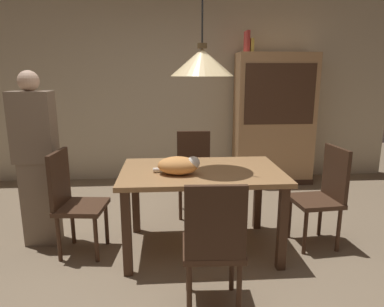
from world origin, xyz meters
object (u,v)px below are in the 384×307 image
at_px(chair_far_back, 194,169).
at_px(person_standing, 37,160).
at_px(hutch_bookcase, 274,122).
at_px(book_red_tall, 247,42).
at_px(chair_left_side, 72,198).
at_px(dining_table, 201,181).
at_px(chair_right_side, 324,192).
at_px(cat_sleeping, 179,165).
at_px(book_yellow_short, 251,46).
at_px(chair_near_front, 214,242).
at_px(pendant_lamp, 202,62).

relative_size(chair_far_back, person_standing, 0.58).
distance_m(hutch_bookcase, book_red_tall, 1.18).
height_order(chair_far_back, chair_left_side, same).
distance_m(dining_table, hutch_bookcase, 2.32).
bearing_deg(chair_right_side, chair_left_side, 179.98).
distance_m(chair_left_side, cat_sleeping, 0.99).
height_order(chair_far_back, book_yellow_short, book_yellow_short).
distance_m(chair_near_front, pendant_lamp, 1.45).
height_order(dining_table, chair_far_back, chair_far_back).
relative_size(dining_table, book_red_tall, 5.00).
distance_m(book_yellow_short, person_standing, 3.12).
bearing_deg(chair_near_front, pendant_lamp, 89.80).
xyz_separation_m(book_yellow_short, person_standing, (-2.34, -1.72, -1.14)).
height_order(chair_far_back, chair_near_front, same).
distance_m(chair_far_back, chair_right_side, 1.42).
relative_size(dining_table, chair_left_side, 1.51).
bearing_deg(chair_left_side, chair_far_back, 37.61).
bearing_deg(book_red_tall, person_standing, -142.93).
bearing_deg(chair_right_side, cat_sleeping, -174.26).
relative_size(chair_right_side, hutch_bookcase, 0.50).
distance_m(dining_table, person_standing, 1.51).
height_order(dining_table, book_red_tall, book_red_tall).
bearing_deg(cat_sleeping, person_standing, 164.62).
relative_size(pendant_lamp, hutch_bookcase, 0.70).
bearing_deg(chair_left_side, book_red_tall, 45.19).
bearing_deg(book_yellow_short, dining_table, -113.75).
xyz_separation_m(cat_sleeping, hutch_bookcase, (1.43, 2.07, 0.06)).
xyz_separation_m(dining_table, book_yellow_short, (0.86, 1.95, 1.29)).
bearing_deg(chair_far_back, book_red_tall, 53.28).
xyz_separation_m(chair_near_front, chair_left_side, (-1.12, 0.89, 0.00)).
distance_m(hutch_bookcase, person_standing, 3.21).
relative_size(chair_far_back, chair_near_front, 1.00).
bearing_deg(chair_far_back, dining_table, -90.11).
distance_m(chair_left_side, pendant_lamp, 1.61).
height_order(dining_table, hutch_bookcase, hutch_bookcase).
xyz_separation_m(dining_table, chair_far_back, (0.00, 0.88, -0.14)).
xyz_separation_m(dining_table, chair_right_side, (1.13, 0.01, -0.14)).
height_order(chair_far_back, pendant_lamp, pendant_lamp).
bearing_deg(pendant_lamp, book_yellow_short, 66.25).
distance_m(chair_left_side, hutch_bookcase, 3.08).
relative_size(dining_table, book_yellow_short, 7.00).
xyz_separation_m(dining_table, chair_left_side, (-1.13, 0.01, -0.14)).
xyz_separation_m(chair_near_front, hutch_bookcase, (1.23, 2.83, 0.38)).
height_order(chair_far_back, person_standing, person_standing).
bearing_deg(book_red_tall, hutch_bookcase, -0.20).
bearing_deg(dining_table, person_standing, 171.30).
height_order(chair_left_side, cat_sleeping, chair_left_side).
bearing_deg(chair_near_front, chair_far_back, 89.85).
bearing_deg(cat_sleeping, chair_right_side, 5.74).
relative_size(chair_far_back, book_yellow_short, 4.65).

